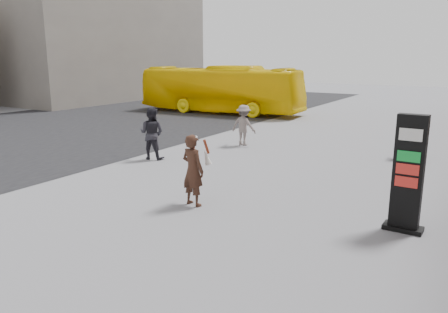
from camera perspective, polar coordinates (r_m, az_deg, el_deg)
The scene contains 9 objects.
ground at distance 10.39m, azimuth -5.79°, elevation -7.52°, with size 100.00×100.00×0.00m, color #9E9EA3.
road at distance 23.10m, azimuth -24.32°, elevation 2.83°, with size 16.00×60.00×0.01m, color black.
bg_building_far at distance 40.82m, azimuth -16.20°, elevation 14.46°, with size 10.00×18.00×10.00m, color gray.
info_pylon at distance 9.82m, azimuth 22.92°, elevation -2.12°, with size 0.81×0.42×2.49m.
woman at distance 10.73m, azimuth -4.05°, elevation -1.68°, with size 0.75×0.70×1.79m.
bus at distance 28.46m, azimuth -0.49°, elevation 8.76°, with size 2.54×10.84×3.02m, color yellow.
pedestrian_a at distance 15.80m, azimuth -9.42°, elevation 3.01°, with size 0.91×0.71×1.87m, color #26252B.
pedestrian_b at distance 18.03m, azimuth 2.57°, elevation 4.09°, with size 1.08×0.62×1.67m, color gray.
pedestrian_c at distance 16.99m, azimuth 22.69°, elevation 2.24°, with size 0.88×0.37×1.50m, color #292F47.
Camera 1 is at (5.95, -7.70, 3.64)m, focal length 35.00 mm.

